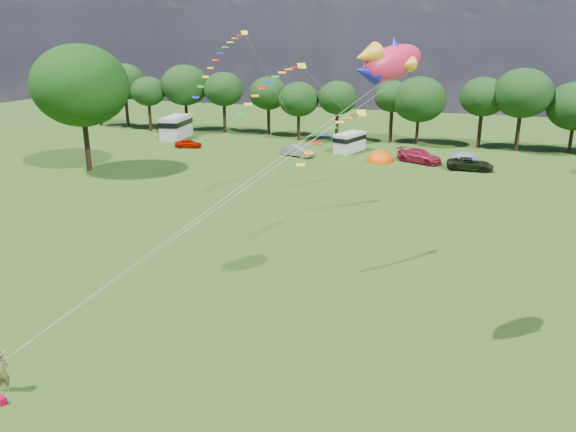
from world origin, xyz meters
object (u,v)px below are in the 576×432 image
(tent_orange, at_px, (380,161))
(car_d, at_px, (470,164))
(big_tree, at_px, (80,86))
(tent_greyblue, at_px, (463,164))
(kite_flyer, at_px, (2,372))
(car_a, at_px, (188,143))
(campervan_c, at_px, (350,141))
(car_c, at_px, (419,156))
(car_b, at_px, (297,151))
(campervan_a, at_px, (176,126))
(fish_kite, at_px, (388,63))

(tent_orange, bearing_deg, car_d, -6.72)
(big_tree, xyz_separation_m, tent_greyblue, (38.38, 16.46, -9.00))
(tent_orange, xyz_separation_m, kite_flyer, (-6.46, -49.33, 0.85))
(car_a, bearing_deg, big_tree, 149.14)
(big_tree, height_order, campervan_c, big_tree)
(car_c, xyz_separation_m, tent_greyblue, (4.90, 0.69, -0.75))
(car_b, bearing_deg, car_c, -67.59)
(campervan_a, xyz_separation_m, kite_flyer, (24.06, -55.55, -0.79))
(car_d, relative_size, tent_greyblue, 1.19)
(car_d, bearing_deg, car_a, 87.74)
(big_tree, height_order, car_b, big_tree)
(car_a, distance_m, tent_greyblue, 34.53)
(car_d, height_order, fish_kite, fish_kite)
(campervan_a, xyz_separation_m, tent_greyblue, (39.81, -4.70, -1.63))
(fish_kite, bearing_deg, campervan_a, 73.12)
(campervan_a, xyz_separation_m, tent_orange, (30.52, -6.23, -1.63))
(campervan_a, distance_m, tent_greyblue, 40.12)
(car_a, bearing_deg, campervan_c, -93.25)
(car_c, bearing_deg, car_b, 119.49)
(big_tree, distance_m, fish_kite, 44.25)
(big_tree, relative_size, car_d, 2.65)
(car_c, height_order, kite_flyer, kite_flyer)
(campervan_c, height_order, fish_kite, fish_kite)
(tent_orange, xyz_separation_m, tent_greyblue, (9.29, 1.52, -0.00))
(tent_greyblue, bearing_deg, fish_kite, -93.01)
(car_d, xyz_separation_m, campervan_a, (-40.57, 7.41, 0.97))
(car_c, bearing_deg, tent_greyblue, -57.46)
(car_a, height_order, campervan_c, campervan_c)
(car_d, bearing_deg, campervan_a, 79.32)
(kite_flyer, bearing_deg, car_a, 81.89)
(car_b, bearing_deg, big_tree, 144.66)
(car_b, xyz_separation_m, car_c, (14.42, 1.26, 0.07))
(campervan_a, distance_m, tent_orange, 31.19)
(car_c, xyz_separation_m, kite_flyer, (-10.85, -50.16, 0.09))
(car_d, height_order, kite_flyer, kite_flyer)
(car_a, bearing_deg, fish_kite, -157.41)
(car_b, bearing_deg, campervan_c, -28.20)
(car_a, distance_m, car_c, 29.61)
(campervan_c, xyz_separation_m, fish_kite, (11.86, -44.82, 11.65))
(tent_orange, distance_m, tent_greyblue, 9.41)
(car_d, bearing_deg, car_c, 70.09)
(car_d, distance_m, fish_kite, 40.89)
(campervan_c, bearing_deg, campervan_a, 103.54)
(tent_orange, bearing_deg, fish_kite, -79.95)
(car_a, bearing_deg, kite_flyer, -175.47)
(car_d, bearing_deg, car_b, 87.53)
(car_c, xyz_separation_m, campervan_a, (-34.91, 5.39, 0.88))
(kite_flyer, height_order, fish_kite, fish_kite)
(car_a, xyz_separation_m, fish_kite, (32.31, -40.09, 12.33))
(car_a, bearing_deg, car_d, -108.21)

